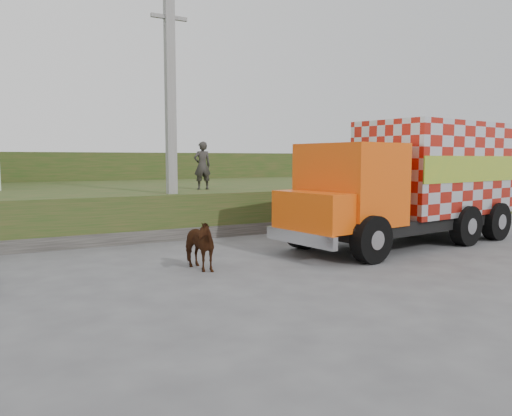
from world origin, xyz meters
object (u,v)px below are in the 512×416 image
utility_pole (171,115)px  pedestrian (202,166)px  cargo_truck (413,181)px  cow (196,245)px

utility_pole → pedestrian: (1.76, 1.66, -1.67)m
utility_pole → cargo_truck: (6.39, -4.47, -2.11)m
cow → pedestrian: size_ratio=0.80×
cargo_truck → pedestrian: (-4.63, 6.13, 0.44)m
cargo_truck → pedestrian: size_ratio=4.90×
utility_pole → cow: utility_pole is taller
utility_pole → cargo_truck: size_ratio=0.90×
cargo_truck → cow: cargo_truck is taller
utility_pole → pedestrian: utility_pole is taller
pedestrian → cargo_truck: bearing=131.6°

